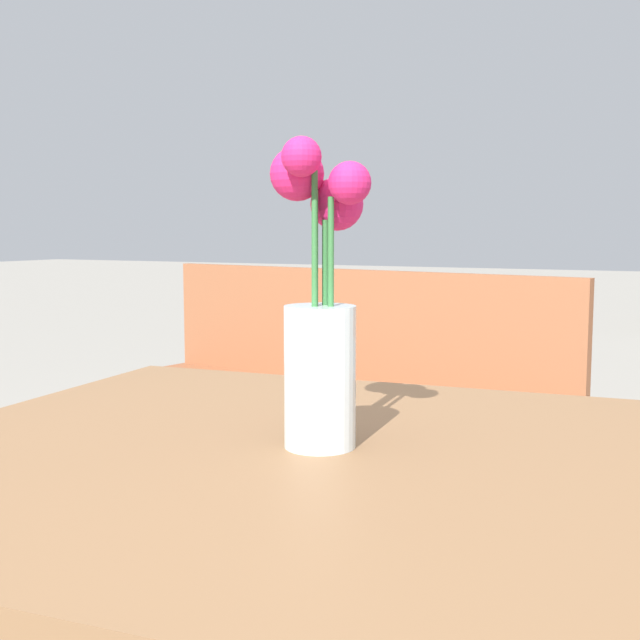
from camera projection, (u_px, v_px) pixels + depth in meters
The scene contains 3 objects.
table_front at pixel (278, 530), 0.94m from camera, with size 0.98×0.94×0.73m.
flower_vase at pixel (320, 327), 0.92m from camera, with size 0.13×0.12×0.35m.
bench_near at pixel (337, 386), 2.69m from camera, with size 1.67×0.67×0.85m.
Camera 1 is at (0.45, -0.79, 0.98)m, focal length 45.00 mm.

